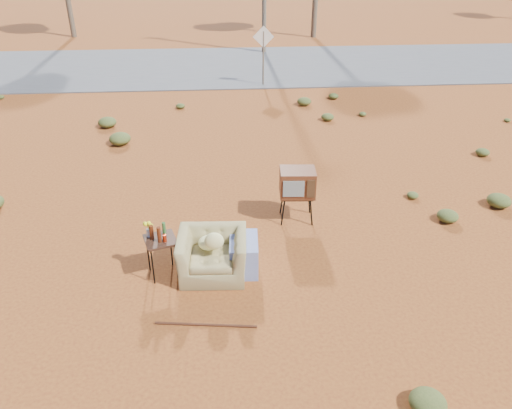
{
  "coord_description": "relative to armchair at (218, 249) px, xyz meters",
  "views": [
    {
      "loc": [
        -0.13,
        -6.8,
        5.45
      ],
      "look_at": [
        0.46,
        1.37,
        0.8
      ],
      "focal_mm": 35.0,
      "sensor_mm": 36.0,
      "label": 1
    }
  ],
  "objects": [
    {
      "name": "rusty_bar",
      "position": [
        -0.22,
        -1.37,
        -0.46
      ],
      "size": [
        1.58,
        0.24,
        0.04
      ],
      "primitive_type": "cylinder",
      "rotation": [
        0.0,
        1.57,
        -0.12
      ],
      "color": "#502715",
      "rests_on": "ground"
    },
    {
      "name": "scrub_patch",
      "position": [
        -0.55,
        4.01,
        -0.34
      ],
      "size": [
        17.49,
        8.07,
        0.33
      ],
      "color": "#505625",
      "rests_on": "ground"
    },
    {
      "name": "side_table",
      "position": [
        -1.02,
        0.03,
        0.28
      ],
      "size": [
        0.65,
        0.65,
        1.04
      ],
      "rotation": [
        0.0,
        0.0,
        0.31
      ],
      "color": "#3C2216",
      "rests_on": "ground"
    },
    {
      "name": "armchair",
      "position": [
        0.0,
        0.0,
        0.0
      ],
      "size": [
        1.43,
        0.89,
        1.03
      ],
      "rotation": [
        0.0,
        0.0,
        -0.05
      ],
      "color": "#948350",
      "rests_on": "ground"
    },
    {
      "name": "road_sign",
      "position": [
        1.77,
        11.6,
        1.02
      ],
      "size": [
        0.78,
        0.06,
        2.19
      ],
      "color": "brown",
      "rests_on": "ground"
    },
    {
      "name": "ground",
      "position": [
        0.27,
        -0.4,
        -0.48
      ],
      "size": [
        140.0,
        140.0,
        0.0
      ],
      "primitive_type": "plane",
      "color": "#95511D",
      "rests_on": "ground"
    },
    {
      "name": "highway",
      "position": [
        0.27,
        14.6,
        -0.46
      ],
      "size": [
        140.0,
        7.0,
        0.04
      ],
      "primitive_type": "cube",
      "color": "#565659",
      "rests_on": "ground"
    },
    {
      "name": "tv_unit",
      "position": [
        1.63,
        1.71,
        0.36
      ],
      "size": [
        0.74,
        0.61,
        1.13
      ],
      "rotation": [
        0.0,
        0.0,
        -0.07
      ],
      "color": "black",
      "rests_on": "ground"
    }
  ]
}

